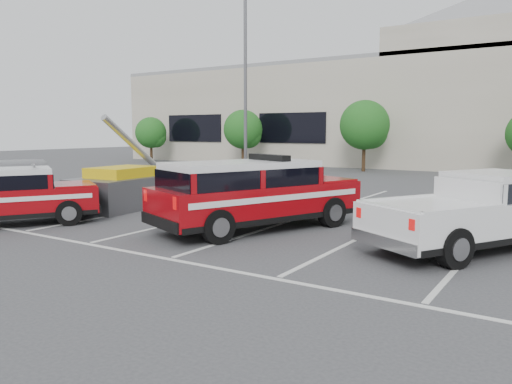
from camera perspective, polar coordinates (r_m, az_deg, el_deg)
ground at (r=13.22m, az=-1.55°, el=-5.06°), size 120.00×120.00×0.00m
stall_markings at (r=17.06m, az=7.02°, el=-2.35°), size 23.00×15.00×0.01m
convention_building at (r=43.17m, az=23.61°, el=9.02°), size 60.00×16.99×13.20m
tree_far_left at (r=45.91m, az=-11.81°, el=6.53°), size 2.77×2.77×3.99m
tree_left at (r=39.54m, az=-1.36°, el=7.01°), size 3.07×3.07×4.42m
tree_mid_left at (r=34.92m, az=12.46°, el=7.30°), size 3.37×3.37×4.85m
light_pole_left at (r=27.46m, az=-1.22°, el=12.07°), size 0.90×0.60×10.24m
fire_chief_suv at (r=13.99m, az=-0.17°, el=-0.82°), size 4.26×6.34×2.10m
white_pickup at (r=12.82m, az=24.45°, el=-2.81°), size 4.70×6.06×1.79m
ladder_suv at (r=16.35m, az=-26.69°, el=-0.80°), size 4.08×5.07×1.89m
utility_rig at (r=18.63m, az=-15.40°, el=0.28°), size 3.33×4.07×3.33m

